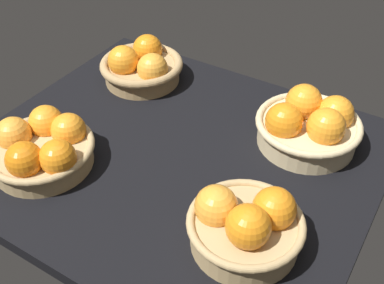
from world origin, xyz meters
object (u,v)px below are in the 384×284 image
basket_far_left (142,66)px  basket_near_left (42,148)px  basket_far_right (309,125)px  basket_near_right (245,225)px

basket_far_left → basket_near_left: 37.07cm
basket_far_right → basket_near_left: (-44.22, -35.23, -0.72)cm
basket_near_right → basket_near_left: basket_near_right is taller
basket_near_left → basket_far_right: bearing=38.5°
basket_near_left → basket_near_right: bearing=4.0°
basket_near_right → basket_far_left: size_ratio=0.95×
basket_far_right → basket_far_left: size_ratio=1.07×
basket_near_right → basket_near_left: size_ratio=0.92×
basket_near_right → basket_far_left: bearing=144.2°
basket_near_right → basket_far_left: (-46.90, 33.83, -0.45)cm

